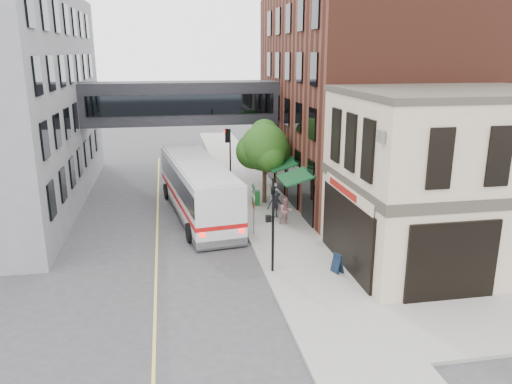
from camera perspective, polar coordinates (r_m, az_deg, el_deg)
name	(u,v)px	position (r m, az deg, el deg)	size (l,w,h in m)	color
ground	(273,294)	(21.97, 1.97, -11.56)	(120.00, 120.00, 0.00)	#38383A
sidewalk_main	(259,199)	(35.10, 0.32, -0.82)	(4.00, 60.00, 0.15)	gray
corner_building	(449,179)	(25.54, 21.15, 1.39)	(10.19, 8.12, 8.45)	#BAA78E
brick_building	(366,97)	(37.03, 12.48, 10.58)	(13.76, 18.00, 14.00)	#512519
skyway_bridge	(181,103)	(37.26, -8.53, 10.05)	(14.00, 3.18, 3.00)	black
traffic_signal_near	(272,214)	(22.69, 1.88, -2.48)	(0.44, 0.22, 4.60)	black
traffic_signal_far	(228,147)	(36.96, -3.20, 5.20)	(0.53, 0.28, 4.50)	black
street_sign_pole	(254,204)	(27.69, -0.27, -1.36)	(0.08, 0.75, 3.00)	gray
street_tree	(264,147)	(33.49, 0.91, 5.12)	(3.80, 3.20, 5.60)	#382619
lane_marking	(157,225)	(30.77, -11.22, -3.68)	(0.12, 40.00, 0.01)	#D8CC4C
bus	(197,186)	(31.70, -6.73, 0.72)	(4.47, 13.00, 3.43)	silver
pedestrian_a	(275,197)	(32.16, 2.15, -0.55)	(0.67, 0.44, 1.83)	beige
pedestrian_b	(286,211)	(29.63, 3.41, -2.18)	(0.80, 0.62, 1.64)	#C17D82
pedestrian_c	(275,204)	(30.86, 2.24, -1.39)	(1.09, 0.63, 1.69)	black
newspaper_box	(256,198)	(33.33, -0.01, -0.70)	(0.50, 0.44, 1.00)	#12511C
sandwich_board	(337,263)	(23.71, 9.28, -8.02)	(0.33, 0.51, 0.91)	black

